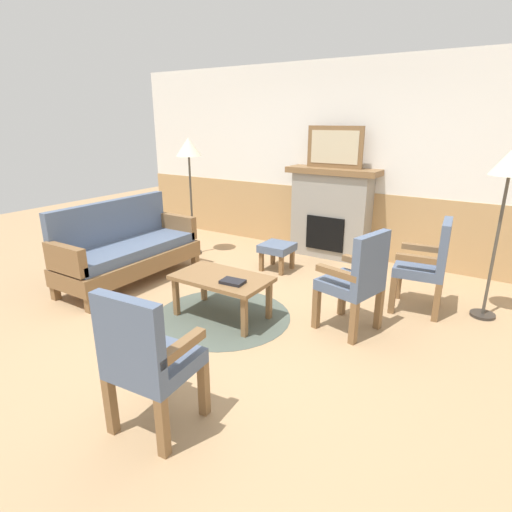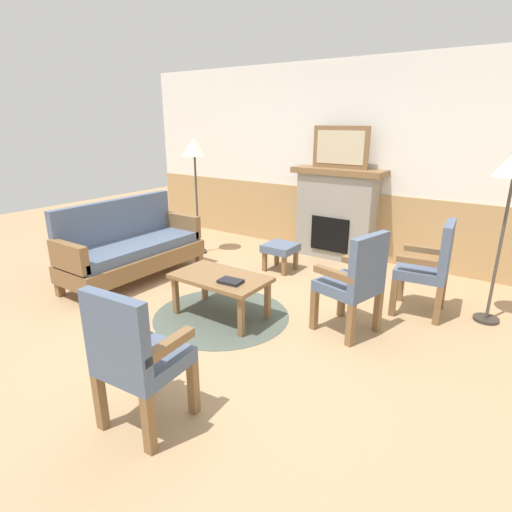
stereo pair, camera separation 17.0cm
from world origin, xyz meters
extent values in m
plane|color=tan|center=(0.00, 0.00, 0.00)|extent=(14.00, 14.00, 0.00)
cube|color=white|center=(0.00, 2.60, 1.35)|extent=(7.20, 0.12, 2.70)
cube|color=tan|center=(0.00, 2.53, 0.47)|extent=(7.20, 0.02, 0.95)
cube|color=gray|center=(0.00, 2.35, 0.60)|extent=(1.10, 0.36, 1.20)
cube|color=black|center=(0.00, 2.16, 0.38)|extent=(0.56, 0.02, 0.48)
cube|color=brown|center=(0.00, 2.35, 1.24)|extent=(1.30, 0.44, 0.08)
cube|color=brown|center=(0.00, 2.35, 1.56)|extent=(0.80, 0.03, 0.56)
cube|color=beige|center=(0.00, 2.33, 1.56)|extent=(0.68, 0.01, 0.44)
cube|color=brown|center=(-1.36, -0.75, 0.08)|extent=(0.08, 0.08, 0.16)
cube|color=brown|center=(-1.36, 0.93, 0.08)|extent=(0.08, 0.08, 0.16)
cube|color=brown|center=(-1.96, -0.75, 0.08)|extent=(0.08, 0.08, 0.16)
cube|color=brown|center=(-1.96, 0.93, 0.08)|extent=(0.08, 0.08, 0.16)
cube|color=brown|center=(-1.66, 0.09, 0.26)|extent=(0.70, 1.80, 0.20)
cube|color=slate|center=(-1.66, 0.09, 0.42)|extent=(0.60, 1.70, 0.12)
cube|color=slate|center=(-1.96, 0.09, 0.73)|extent=(0.10, 1.70, 0.50)
cube|color=brown|center=(-1.66, -0.76, 0.53)|extent=(0.60, 0.10, 0.30)
cube|color=brown|center=(-1.66, 0.94, 0.53)|extent=(0.60, 0.10, 0.30)
cube|color=brown|center=(-0.54, -0.31, 0.20)|extent=(0.05, 0.05, 0.40)
cube|color=brown|center=(0.30, -0.31, 0.20)|extent=(0.05, 0.05, 0.40)
cube|color=brown|center=(-0.54, 0.13, 0.20)|extent=(0.05, 0.05, 0.40)
cube|color=brown|center=(0.30, 0.13, 0.20)|extent=(0.05, 0.05, 0.40)
cube|color=brown|center=(-0.12, -0.09, 0.42)|extent=(0.96, 0.56, 0.04)
cylinder|color=#4C564C|center=(-0.12, -0.09, 0.00)|extent=(1.39, 1.39, 0.01)
cube|color=black|center=(0.08, -0.18, 0.46)|extent=(0.23, 0.17, 0.03)
cube|color=brown|center=(-0.50, 1.27, 0.13)|extent=(0.05, 0.05, 0.26)
cube|color=brown|center=(-0.20, 1.27, 0.13)|extent=(0.05, 0.05, 0.26)
cube|color=brown|center=(-0.50, 1.57, 0.13)|extent=(0.05, 0.05, 0.26)
cube|color=brown|center=(-0.20, 1.57, 0.13)|extent=(0.05, 0.05, 0.26)
cube|color=slate|center=(-0.35, 1.42, 0.31)|extent=(0.40, 0.40, 0.10)
cube|color=brown|center=(0.78, 0.21, 0.20)|extent=(0.07, 0.07, 0.40)
cube|color=brown|center=(0.88, 0.61, 0.20)|extent=(0.07, 0.07, 0.40)
cube|color=brown|center=(1.18, 0.10, 0.20)|extent=(0.07, 0.07, 0.40)
cube|color=brown|center=(1.29, 0.51, 0.20)|extent=(0.07, 0.07, 0.40)
cube|color=slate|center=(1.03, 0.36, 0.45)|extent=(0.58, 0.58, 0.10)
cube|color=slate|center=(1.23, 0.31, 0.74)|extent=(0.19, 0.49, 0.48)
cube|color=brown|center=(0.98, 0.16, 0.62)|extent=(0.44, 0.17, 0.06)
cube|color=brown|center=(1.08, 0.56, 0.62)|extent=(0.44, 0.17, 0.06)
cube|color=brown|center=(1.30, 0.92, 0.20)|extent=(0.07, 0.07, 0.40)
cube|color=brown|center=(1.26, 1.34, 0.20)|extent=(0.07, 0.07, 0.40)
cube|color=brown|center=(1.72, 0.97, 0.20)|extent=(0.07, 0.07, 0.40)
cube|color=brown|center=(1.68, 1.39, 0.20)|extent=(0.07, 0.07, 0.40)
cube|color=slate|center=(1.49, 1.16, 0.45)|extent=(0.53, 0.53, 0.10)
cube|color=slate|center=(1.69, 1.18, 0.74)|extent=(0.13, 0.49, 0.48)
cube|color=brown|center=(1.51, 0.95, 0.62)|extent=(0.44, 0.12, 0.06)
cube|color=brown|center=(1.47, 1.36, 0.62)|extent=(0.44, 0.12, 0.06)
cube|color=brown|center=(0.24, -1.37, 0.20)|extent=(0.06, 0.06, 0.40)
cube|color=brown|center=(0.66, -1.33, 0.20)|extent=(0.06, 0.06, 0.40)
cube|color=brown|center=(0.27, -1.79, 0.20)|extent=(0.06, 0.06, 0.40)
cube|color=brown|center=(0.69, -1.75, 0.20)|extent=(0.06, 0.06, 0.40)
cube|color=slate|center=(0.47, -1.56, 0.45)|extent=(0.52, 0.52, 0.10)
cube|color=slate|center=(0.48, -1.76, 0.74)|extent=(0.48, 0.12, 0.48)
cube|color=brown|center=(0.26, -1.58, 0.62)|extent=(0.10, 0.44, 0.06)
cube|color=brown|center=(0.67, -1.54, 0.62)|extent=(0.10, 0.44, 0.06)
cylinder|color=#332D28|center=(-1.76, 1.36, 0.01)|extent=(0.24, 0.24, 0.03)
cylinder|color=#4C473D|center=(-1.76, 1.36, 0.73)|extent=(0.03, 0.03, 1.40)
cone|color=beige|center=(-1.76, 1.36, 1.55)|extent=(0.36, 0.36, 0.25)
cylinder|color=#332D28|center=(2.12, 1.35, 0.01)|extent=(0.24, 0.24, 0.03)
cylinder|color=#4C473D|center=(2.12, 1.35, 0.73)|extent=(0.03, 0.03, 1.40)
camera|label=1|loc=(2.22, -3.13, 1.92)|focal=28.99mm
camera|label=2|loc=(2.36, -3.03, 1.92)|focal=28.99mm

